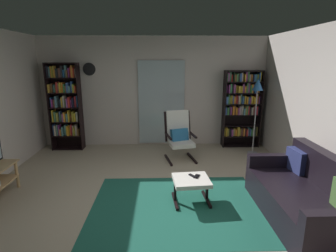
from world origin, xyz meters
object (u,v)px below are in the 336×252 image
(bookshelf_near_tv, at_px, (65,104))
(wall_clock, at_px, (89,69))
(cell_phone, at_px, (197,176))
(leather_sofa, at_px, (306,197))
(floor_lamp_by_shelf, at_px, (257,91))
(tv_remote, at_px, (193,176))
(ottoman, at_px, (191,183))
(lounge_armchair, at_px, (179,134))
(bookshelf_near_sofa, at_px, (241,105))

(bookshelf_near_tv, relative_size, wall_clock, 6.90)
(cell_phone, bearing_deg, leather_sofa, 3.82)
(floor_lamp_by_shelf, relative_size, wall_clock, 5.79)
(bookshelf_near_tv, relative_size, tv_remote, 13.90)
(ottoman, xyz_separation_m, wall_clock, (-2.09, 2.76, 1.55))
(leather_sofa, relative_size, wall_clock, 6.12)
(lounge_armchair, bearing_deg, cell_phone, -85.41)
(bookshelf_near_tv, distance_m, lounge_armchair, 2.74)
(ottoman, bearing_deg, floor_lamp_by_shelf, 51.64)
(bookshelf_near_tv, distance_m, wall_clock, 0.98)
(bookshelf_near_tv, relative_size, cell_phone, 14.30)
(ottoman, distance_m, cell_phone, 0.13)
(leather_sofa, height_order, floor_lamp_by_shelf, floor_lamp_by_shelf)
(bookshelf_near_sofa, xyz_separation_m, wall_clock, (-3.58, 0.13, 0.84))
(cell_phone, bearing_deg, bookshelf_near_sofa, 86.19)
(lounge_armchair, distance_m, wall_clock, 2.61)
(ottoman, bearing_deg, wall_clock, 127.14)
(tv_remote, relative_size, wall_clock, 0.50)
(ottoman, bearing_deg, bookshelf_near_sofa, 60.48)
(bookshelf_near_tv, distance_m, cell_phone, 3.74)
(lounge_armchair, height_order, cell_phone, lounge_armchair)
(bookshelf_near_sofa, height_order, ottoman, bookshelf_near_sofa)
(leather_sofa, relative_size, cell_phone, 12.68)
(cell_phone, relative_size, wall_clock, 0.48)
(lounge_armchair, xyz_separation_m, tv_remote, (0.08, -1.73, -0.16))
(lounge_armchair, xyz_separation_m, wall_clock, (-2.04, 0.96, 1.32))
(tv_remote, bearing_deg, ottoman, -142.91)
(wall_clock, bearing_deg, cell_phone, -51.07)
(bookshelf_near_sofa, relative_size, lounge_armchair, 1.78)
(bookshelf_near_tv, bearing_deg, tv_remote, -42.78)
(bookshelf_near_tv, bearing_deg, wall_clock, 22.11)
(ottoman, relative_size, floor_lamp_by_shelf, 0.33)
(leather_sofa, height_order, cell_phone, leather_sofa)
(leather_sofa, bearing_deg, tv_remote, 159.50)
(tv_remote, distance_m, wall_clock, 3.72)
(lounge_armchair, bearing_deg, bookshelf_near_sofa, 28.33)
(bookshelf_near_tv, bearing_deg, lounge_armchair, -15.87)
(bookshelf_near_tv, height_order, leather_sofa, bookshelf_near_tv)
(bookshelf_near_tv, relative_size, leather_sofa, 1.13)
(tv_remote, height_order, cell_phone, tv_remote)
(bookshelf_near_sofa, height_order, tv_remote, bookshelf_near_sofa)
(ottoman, bearing_deg, cell_phone, 36.00)
(bookshelf_near_sofa, distance_m, lounge_armchair, 1.81)
(floor_lamp_by_shelf, bearing_deg, bookshelf_near_tv, 173.76)
(leather_sofa, distance_m, lounge_armchair, 2.74)
(ottoman, height_order, cell_phone, cell_phone)
(bookshelf_near_tv, distance_m, leather_sofa, 5.14)
(tv_remote, distance_m, cell_phone, 0.06)
(cell_phone, bearing_deg, lounge_armchair, 119.42)
(lounge_armchair, bearing_deg, wall_clock, 154.83)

